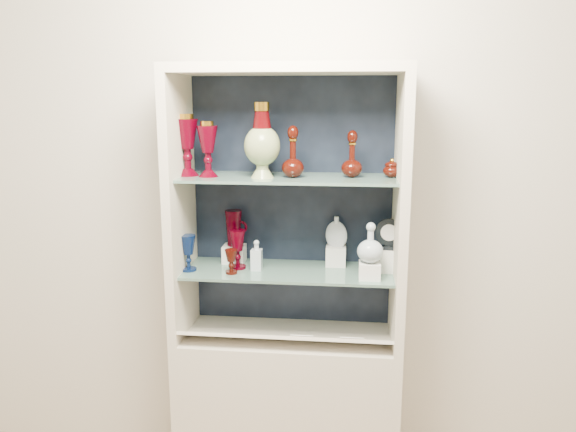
# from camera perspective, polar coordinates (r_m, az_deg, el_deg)

# --- Properties ---
(wall_back) EXTENTS (3.50, 0.02, 2.80)m
(wall_back) POSITION_cam_1_polar(r_m,az_deg,el_deg) (2.63, 0.52, 3.11)
(wall_back) COLOR beige
(wall_back) RESTS_ON ground
(cabinet_base) EXTENTS (1.00, 0.40, 0.75)m
(cabinet_base) POSITION_cam_1_polar(r_m,az_deg,el_deg) (2.78, 0.00, -19.00)
(cabinet_base) COLOR beige
(cabinet_base) RESTS_ON ground
(cabinet_back_panel) EXTENTS (0.98, 0.02, 1.15)m
(cabinet_back_panel) POSITION_cam_1_polar(r_m,az_deg,el_deg) (2.62, 0.45, 1.39)
(cabinet_back_panel) COLOR black
(cabinet_back_panel) RESTS_ON cabinet_base
(cabinet_side_left) EXTENTS (0.04, 0.40, 1.15)m
(cabinet_side_left) POSITION_cam_1_polar(r_m,az_deg,el_deg) (2.53, -10.88, 0.80)
(cabinet_side_left) COLOR beige
(cabinet_side_left) RESTS_ON cabinet_base
(cabinet_side_right) EXTENTS (0.04, 0.40, 1.15)m
(cabinet_side_right) POSITION_cam_1_polar(r_m,az_deg,el_deg) (2.43, 11.33, 0.32)
(cabinet_side_right) COLOR beige
(cabinet_side_right) RESTS_ON cabinet_base
(cabinet_top_cap) EXTENTS (1.00, 0.40, 0.04)m
(cabinet_top_cap) POSITION_cam_1_polar(r_m,az_deg,el_deg) (2.39, 0.00, 14.72)
(cabinet_top_cap) COLOR beige
(cabinet_top_cap) RESTS_ON cabinet_side_left
(shelf_lower) EXTENTS (0.92, 0.34, 0.01)m
(shelf_lower) POSITION_cam_1_polar(r_m,az_deg,el_deg) (2.52, 0.05, -5.61)
(shelf_lower) COLOR slate
(shelf_lower) RESTS_ON cabinet_side_left
(shelf_upper) EXTENTS (0.92, 0.34, 0.01)m
(shelf_upper) POSITION_cam_1_polar(r_m,az_deg,el_deg) (2.43, 0.05, 3.89)
(shelf_upper) COLOR slate
(shelf_upper) RESTS_ON cabinet_side_left
(label_ledge) EXTENTS (0.92, 0.17, 0.09)m
(label_ledge) POSITION_cam_1_polar(r_m,az_deg,el_deg) (2.49, -0.28, -12.30)
(label_ledge) COLOR beige
(label_ledge) RESTS_ON cabinet_base
(label_card_0) EXTENTS (0.10, 0.06, 0.03)m
(label_card_0) POSITION_cam_1_polar(r_m,az_deg,el_deg) (2.48, 6.49, -12.20)
(label_card_0) COLOR white
(label_card_0) RESTS_ON label_ledge
(label_card_1) EXTENTS (0.10, 0.06, 0.03)m
(label_card_1) POSITION_cam_1_polar(r_m,az_deg,el_deg) (2.48, 1.45, -12.05)
(label_card_1) COLOR white
(label_card_1) RESTS_ON label_ledge
(pedestal_lamp_left) EXTENTS (0.13, 0.13, 0.27)m
(pedestal_lamp_left) POSITION_cam_1_polar(r_m,az_deg,el_deg) (2.48, -10.21, 7.11)
(pedestal_lamp_left) COLOR #45000D
(pedestal_lamp_left) RESTS_ON shelf_upper
(pedestal_lamp_right) EXTENTS (0.10, 0.10, 0.24)m
(pedestal_lamp_right) POSITION_cam_1_polar(r_m,az_deg,el_deg) (2.44, -8.15, 6.74)
(pedestal_lamp_right) COLOR #45000D
(pedestal_lamp_right) RESTS_ON shelf_upper
(enamel_urn) EXTENTS (0.20, 0.20, 0.32)m
(enamel_urn) POSITION_cam_1_polar(r_m,az_deg,el_deg) (2.38, -2.65, 7.69)
(enamel_urn) COLOR #11451D
(enamel_urn) RESTS_ON shelf_upper
(ruby_decanter_a) EXTENTS (0.13, 0.13, 0.25)m
(ruby_decanter_a) POSITION_cam_1_polar(r_m,az_deg,el_deg) (2.39, 0.50, 6.87)
(ruby_decanter_a) COLOR #380D06
(ruby_decanter_a) RESTS_ON shelf_upper
(ruby_decanter_b) EXTENTS (0.11, 0.11, 0.21)m
(ruby_decanter_b) POSITION_cam_1_polar(r_m,az_deg,el_deg) (2.41, 6.52, 6.43)
(ruby_decanter_b) COLOR #380D06
(ruby_decanter_b) RESTS_ON shelf_upper
(lidded_bowl) EXTENTS (0.10, 0.10, 0.08)m
(lidded_bowl) POSITION_cam_1_polar(r_m,az_deg,el_deg) (2.44, 10.48, 4.85)
(lidded_bowl) COLOR #380D06
(lidded_bowl) RESTS_ON shelf_upper
(cobalt_goblet) EXTENTS (0.08, 0.08, 0.16)m
(cobalt_goblet) POSITION_cam_1_polar(r_m,az_deg,el_deg) (2.53, -10.09, -3.72)
(cobalt_goblet) COLOR #081944
(cobalt_goblet) RESTS_ON shelf_lower
(ruby_goblet_tall) EXTENTS (0.09, 0.09, 0.18)m
(ruby_goblet_tall) POSITION_cam_1_polar(r_m,az_deg,el_deg) (2.53, -5.15, -3.38)
(ruby_goblet_tall) COLOR #45000D
(ruby_goblet_tall) RESTS_ON shelf_lower
(ruby_goblet_small) EXTENTS (0.07, 0.07, 0.11)m
(ruby_goblet_small) POSITION_cam_1_polar(r_m,az_deg,el_deg) (2.46, -5.79, -4.62)
(ruby_goblet_small) COLOR #380D06
(ruby_goblet_small) RESTS_ON shelf_lower
(riser_ruby_pitcher) EXTENTS (0.10, 0.10, 0.08)m
(riser_ruby_pitcher) POSITION_cam_1_polar(r_m,az_deg,el_deg) (2.64, -5.48, -3.82)
(riser_ruby_pitcher) COLOR silver
(riser_ruby_pitcher) RESTS_ON shelf_lower
(ruby_pitcher) EXTENTS (0.14, 0.10, 0.17)m
(ruby_pitcher) POSITION_cam_1_polar(r_m,az_deg,el_deg) (2.61, -5.54, -1.22)
(ruby_pitcher) COLOR #45000D
(ruby_pitcher) RESTS_ON riser_ruby_pitcher
(clear_square_bottle) EXTENTS (0.05, 0.05, 0.14)m
(clear_square_bottle) POSITION_cam_1_polar(r_m,az_deg,el_deg) (2.50, -3.21, -3.98)
(clear_square_bottle) COLOR #A5B7C2
(clear_square_bottle) RESTS_ON shelf_lower
(riser_flat_flask) EXTENTS (0.09, 0.09, 0.09)m
(riser_flat_flask) POSITION_cam_1_polar(r_m,az_deg,el_deg) (2.58, 4.89, -4.04)
(riser_flat_flask) COLOR silver
(riser_flat_flask) RESTS_ON shelf_lower
(flat_flask) EXTENTS (0.11, 0.07, 0.14)m
(flat_flask) POSITION_cam_1_polar(r_m,az_deg,el_deg) (2.55, 4.93, -1.52)
(flat_flask) COLOR silver
(flat_flask) RESTS_ON riser_flat_flask
(riser_clear_round_decanter) EXTENTS (0.09, 0.09, 0.07)m
(riser_clear_round_decanter) POSITION_cam_1_polar(r_m,az_deg,el_deg) (2.42, 8.29, -5.50)
(riser_clear_round_decanter) COLOR silver
(riser_clear_round_decanter) RESTS_ON shelf_lower
(clear_round_decanter) EXTENTS (0.12, 0.12, 0.17)m
(clear_round_decanter) POSITION_cam_1_polar(r_m,az_deg,el_deg) (2.39, 8.37, -2.80)
(clear_round_decanter) COLOR #A5B7C2
(clear_round_decanter) RESTS_ON riser_clear_round_decanter
(riser_cameo_medallion) EXTENTS (0.08, 0.08, 0.10)m
(riser_cameo_medallion) POSITION_cam_1_polar(r_m,az_deg,el_deg) (2.52, 10.13, -4.47)
(riser_cameo_medallion) COLOR silver
(riser_cameo_medallion) RESTS_ON shelf_lower
(cameo_medallion) EXTENTS (0.13, 0.06, 0.14)m
(cameo_medallion) POSITION_cam_1_polar(r_m,az_deg,el_deg) (2.49, 10.23, -1.78)
(cameo_medallion) COLOR black
(cameo_medallion) RESTS_ON riser_cameo_medallion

